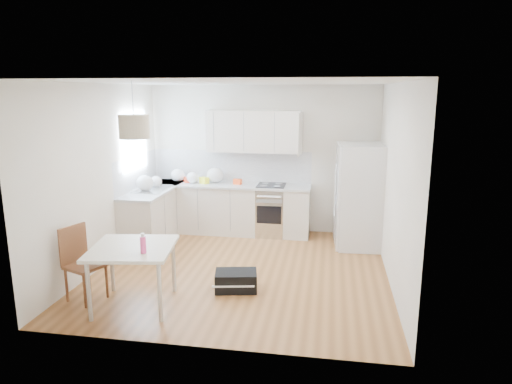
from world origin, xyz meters
TOP-DOWN VIEW (x-y plane):
  - floor at (0.00, 0.00)m, footprint 4.20×4.20m
  - ceiling at (0.00, 0.00)m, footprint 4.20×4.20m
  - wall_back at (0.00, 2.10)m, footprint 4.20×0.00m
  - wall_left at (-2.10, 0.00)m, footprint 0.00×4.20m
  - wall_right at (2.10, 0.00)m, footprint 0.00×4.20m
  - window_glassblock at (-2.09, 1.15)m, footprint 0.02×1.00m
  - cabinets_back at (-0.60, 1.80)m, footprint 3.00×0.60m
  - cabinets_left at (-1.80, 1.20)m, footprint 0.60×1.80m
  - counter_back at (-0.60, 1.80)m, footprint 3.02×0.64m
  - counter_left at (-1.80, 1.20)m, footprint 0.64×1.82m
  - backsplash_back at (-0.60, 2.09)m, footprint 3.00×0.01m
  - backsplash_left at (-2.09, 1.20)m, footprint 0.01×1.80m
  - upper_cabinets at (-0.15, 1.94)m, footprint 1.70×0.32m
  - range_oven at (0.20, 1.80)m, footprint 0.50×0.61m
  - sink at (-1.80, 1.15)m, footprint 0.50×0.80m
  - refrigerator at (1.74, 1.43)m, footprint 0.88×0.92m
  - dining_table at (-1.07, -1.31)m, footprint 1.09×1.09m
  - dining_chair at (-1.74, -1.26)m, footprint 0.52×0.52m
  - drink_bottle at (-0.85, -1.50)m, footprint 0.09×0.09m
  - gym_bag at (0.06, -0.67)m, footprint 0.60×0.45m
  - pendant_lamp at (-1.02, -1.18)m, footprint 0.43×0.43m
  - grocery_bag_a at (-1.58, 1.87)m, footprint 0.27×0.23m
  - grocery_bag_b at (-1.26, 1.77)m, footprint 0.23×0.19m
  - grocery_bag_c at (-0.86, 1.88)m, footprint 0.31×0.27m
  - grocery_bag_d at (-1.81, 1.35)m, footprint 0.21×0.18m
  - grocery_bag_e at (-1.88, 1.02)m, footprint 0.30×0.25m
  - snack_orange at (-0.42, 1.80)m, footprint 0.16×0.12m
  - snack_yellow at (-1.05, 1.78)m, footprint 0.20×0.18m
  - snack_red at (-1.36, 1.82)m, footprint 0.18×0.14m

SIDE VIEW (x-z plane):
  - floor at x=0.00m, z-range 0.00..0.00m
  - gym_bag at x=0.06m, z-range 0.00..0.25m
  - cabinets_back at x=-0.60m, z-range 0.00..0.88m
  - cabinets_left at x=-1.80m, z-range 0.00..0.88m
  - range_oven at x=0.20m, z-range 0.00..0.88m
  - dining_chair at x=-1.74m, z-range 0.00..0.95m
  - dining_table at x=-1.07m, z-range 0.30..1.06m
  - refrigerator at x=1.74m, z-range 0.00..1.74m
  - drink_bottle at x=-0.85m, z-range 0.76..1.00m
  - counter_back at x=-0.60m, z-range 0.88..0.92m
  - counter_left at x=-1.80m, z-range 0.88..0.92m
  - sink at x=-1.80m, z-range 0.84..0.99m
  - snack_orange at x=-0.42m, z-range 0.92..1.02m
  - snack_red at x=-1.36m, z-range 0.92..1.03m
  - snack_yellow at x=-1.05m, z-range 0.92..1.04m
  - grocery_bag_d at x=-1.81m, z-range 0.92..1.11m
  - grocery_bag_b at x=-1.26m, z-range 0.92..1.13m
  - grocery_bag_a at x=-1.58m, z-range 0.92..1.16m
  - grocery_bag_e at x=-1.88m, z-range 0.92..1.19m
  - grocery_bag_c at x=-0.86m, z-range 0.92..1.20m
  - backsplash_back at x=-0.60m, z-range 0.92..1.50m
  - backsplash_left at x=-2.09m, z-range 0.92..1.50m
  - wall_back at x=0.00m, z-range -0.75..3.45m
  - wall_left at x=-2.10m, z-range -0.75..3.45m
  - wall_right at x=2.10m, z-range -0.75..3.45m
  - window_glassblock at x=-2.09m, z-range 1.25..2.25m
  - upper_cabinets at x=-0.15m, z-range 1.50..2.25m
  - pendant_lamp at x=-1.02m, z-range 2.04..2.32m
  - ceiling at x=0.00m, z-range 2.70..2.70m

